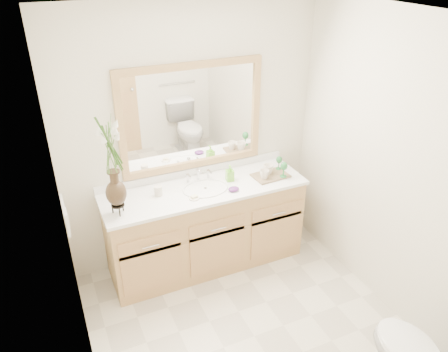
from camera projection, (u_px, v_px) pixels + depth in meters
name	position (u px, v px, depth m)	size (l,w,h in m)	color
floor	(254.00, 336.00, 3.47)	(2.60, 2.60, 0.00)	silver
ceiling	(269.00, 19.00, 2.33)	(2.40, 2.60, 0.02)	white
wall_back	(192.00, 138.00, 3.94)	(2.40, 0.02, 2.40)	white
wall_left	(73.00, 255.00, 2.47)	(0.02, 2.60, 2.40)	white
wall_right	(399.00, 174.00, 3.33)	(0.02, 2.60, 2.40)	white
vanity	(206.00, 227.00, 4.09)	(1.80, 0.55, 0.80)	tan
counter	(205.00, 189.00, 3.90)	(1.84, 0.57, 0.03)	white
sink	(205.00, 194.00, 3.90)	(0.38, 0.34, 0.23)	white
mirror	(192.00, 117.00, 3.83)	(1.32, 0.04, 0.97)	white
switch_plate	(67.00, 218.00, 3.19)	(0.02, 0.12, 0.12)	white
flower_vase	(111.00, 153.00, 3.27)	(0.19, 0.19, 0.79)	black
tumbler	(158.00, 191.00, 3.75)	(0.07, 0.07, 0.09)	silver
soap_dish	(194.00, 198.00, 3.72)	(0.09, 0.09, 0.03)	silver
soap_bottle	(230.00, 174.00, 3.98)	(0.06, 0.06, 0.14)	#6DCD30
purple_dish	(234.00, 189.00, 3.83)	(0.10, 0.08, 0.03)	#572369
tray	(270.00, 176.00, 4.07)	(0.33, 0.22, 0.02)	brown
mug_left	(264.00, 174.00, 3.99)	(0.09, 0.08, 0.09)	silver
mug_right	(268.00, 169.00, 4.07)	(0.10, 0.09, 0.10)	silver
goblet_front	(284.00, 167.00, 3.99)	(0.07, 0.07, 0.15)	#277737
goblet_back	(279.00, 161.00, 4.14)	(0.06, 0.06, 0.13)	#277737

